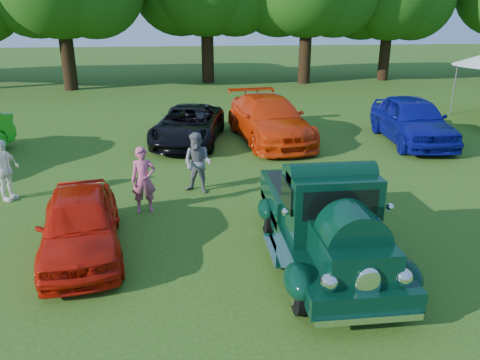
{
  "coord_description": "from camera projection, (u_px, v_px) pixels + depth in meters",
  "views": [
    {
      "loc": [
        -1.01,
        -7.41,
        4.6
      ],
      "look_at": [
        0.11,
        2.17,
        1.1
      ],
      "focal_mm": 35.0,
      "sensor_mm": 36.0,
      "label": 1
    }
  ],
  "objects": [
    {
      "name": "ground",
      "position": [
        248.0,
        276.0,
        8.6
      ],
      "size": [
        120.0,
        120.0,
        0.0
      ],
      "primitive_type": "plane",
      "color": "#2A5313",
      "rests_on": "ground"
    },
    {
      "name": "hero_pickup",
      "position": [
        325.0,
        221.0,
        8.91
      ],
      "size": [
        2.25,
        4.82,
        1.89
      ],
      "color": "black",
      "rests_on": "ground"
    },
    {
      "name": "red_convertible",
      "position": [
        80.0,
        223.0,
        9.24
      ],
      "size": [
        2.12,
        3.96,
        1.28
      ],
      "primitive_type": "imported",
      "rotation": [
        0.0,
        0.0,
        0.17
      ],
      "color": "red",
      "rests_on": "ground"
    },
    {
      "name": "back_car_black",
      "position": [
        188.0,
        125.0,
        17.11
      ],
      "size": [
        3.09,
        5.12,
        1.33
      ],
      "primitive_type": "imported",
      "rotation": [
        0.0,
        0.0,
        -0.19
      ],
      "color": "black",
      "rests_on": "ground"
    },
    {
      "name": "back_car_orange",
      "position": [
        269.0,
        119.0,
        17.37
      ],
      "size": [
        2.96,
        5.82,
        1.62
      ],
      "primitive_type": "imported",
      "rotation": [
        0.0,
        0.0,
        0.13
      ],
      "color": "red",
      "rests_on": "ground"
    },
    {
      "name": "back_car_blue",
      "position": [
        412.0,
        120.0,
        17.12
      ],
      "size": [
        2.41,
        5.09,
        1.68
      ],
      "primitive_type": "imported",
      "rotation": [
        0.0,
        0.0,
        -0.09
      ],
      "color": "navy",
      "rests_on": "ground"
    },
    {
      "name": "spectator_pink",
      "position": [
        144.0,
        180.0,
        11.13
      ],
      "size": [
        0.63,
        0.46,
        1.61
      ],
      "primitive_type": "imported",
      "rotation": [
        0.0,
        0.0,
        0.13
      ],
      "color": "#C45073",
      "rests_on": "ground"
    },
    {
      "name": "spectator_grey",
      "position": [
        198.0,
        163.0,
        12.32
      ],
      "size": [
        0.98,
        0.9,
        1.63
      ],
      "primitive_type": "imported",
      "rotation": [
        0.0,
        0.0,
        -0.45
      ],
      "color": "slate",
      "rests_on": "ground"
    },
    {
      "name": "spectator_white",
      "position": [
        4.0,
        170.0,
        11.81
      ],
      "size": [
        0.77,
        1.01,
        1.59
      ],
      "primitive_type": "imported",
      "rotation": [
        0.0,
        0.0,
        1.11
      ],
      "color": "white",
      "rests_on": "ground"
    }
  ]
}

